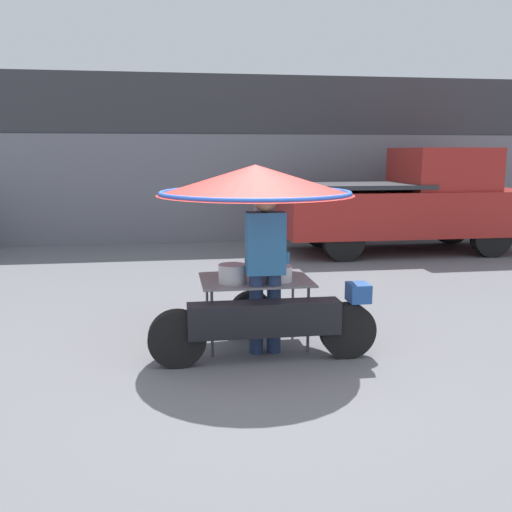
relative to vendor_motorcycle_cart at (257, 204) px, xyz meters
name	(u,v)px	position (x,y,z in m)	size (l,w,h in m)	color
ground_plane	(265,366)	(-0.02, -0.61, -1.49)	(36.00, 36.00, 0.00)	slate
shopfront_building	(204,160)	(-0.02, 8.02, 0.34)	(28.00, 2.06, 3.67)	#38383D
vendor_motorcycle_cart	(257,204)	(0.00, 0.00, 0.00)	(2.21, 2.01, 1.88)	black
vendor_person	(265,263)	(0.05, -0.25, -0.56)	(0.38, 0.22, 1.65)	navy
pickup_truck	(410,203)	(3.92, 5.18, -0.49)	(4.93, 1.90, 2.09)	black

